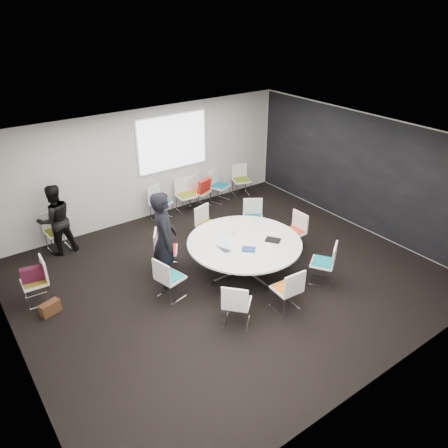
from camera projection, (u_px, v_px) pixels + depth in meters
room_shell at (232, 215)px, 8.41m from camera, size 8.08×7.08×2.88m
conference_table at (244, 249)px, 8.93m from camera, size 2.33×2.33×0.73m
projection_screen at (173, 142)px, 11.05m from camera, size 1.90×0.03×1.35m
chair_ring_a at (293, 239)px, 9.87m from camera, size 0.45×0.47×0.88m
chair_ring_b at (253, 225)px, 10.46m from camera, size 0.63×0.63×0.88m
chair_ring_c at (208, 232)px, 10.16m from camera, size 0.56×0.55×0.88m
chair_ring_d at (166, 257)px, 9.18m from camera, size 0.62×0.63×0.88m
chair_ring_e at (170, 285)px, 8.29m from camera, size 0.55×0.55×0.88m
chair_ring_f at (237, 311)px, 7.62m from camera, size 0.64×0.64×0.88m
chair_ring_g at (286, 296)px, 7.97m from camera, size 0.49×0.48×0.88m
chair_ring_h at (322, 270)px, 8.75m from camera, size 0.63×0.63×0.88m
chair_back_a at (161, 209)px, 11.23m from camera, size 0.60×0.59×0.88m
chair_back_b at (186, 201)px, 11.65m from camera, size 0.50×0.48×0.88m
chair_back_c at (200, 197)px, 11.88m from camera, size 0.60×0.60×0.88m
chair_back_d at (219, 192)px, 12.21m from camera, size 0.59×0.58×0.88m
chair_back_e at (241, 186)px, 12.61m from camera, size 0.58×0.58×0.88m
chair_spare_left at (37, 289)px, 8.17m from camera, size 0.47×0.48×0.88m
chair_person_back at (57, 238)px, 9.88m from camera, size 0.49×0.47×0.88m
person_main at (165, 239)px, 8.41m from camera, size 0.73×0.85×1.98m
person_back at (56, 220)px, 9.52m from camera, size 0.82×0.65×1.62m
laptop at (225, 248)px, 8.61m from camera, size 0.22×0.33×0.03m
laptop_lid at (225, 244)px, 8.51m from camera, size 0.14×0.28×0.22m
notebook_black at (273, 240)px, 8.88m from camera, size 0.35×0.37×0.02m
tablet_folio at (249, 249)px, 8.55m from camera, size 0.33×0.32×0.03m
papers_right at (258, 230)px, 9.29m from camera, size 0.36×0.32×0.00m
papers_front at (273, 234)px, 9.13m from camera, size 0.35×0.30×0.00m
cup at (233, 232)px, 9.12m from camera, size 0.08×0.08×0.09m
phone at (275, 242)px, 8.83m from camera, size 0.14×0.08×0.01m
maroon_bag at (32, 274)px, 8.01m from camera, size 0.42×0.21×0.28m
brown_bag at (50, 308)px, 7.92m from camera, size 0.39×0.26×0.24m
red_jacket at (204, 186)px, 11.52m from camera, size 0.47×0.29×0.36m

